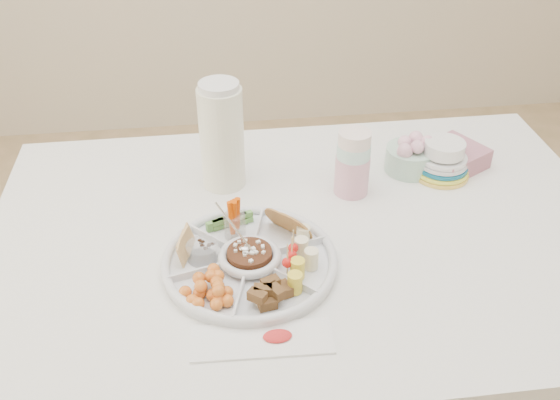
{
  "coord_description": "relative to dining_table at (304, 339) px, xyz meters",
  "views": [
    {
      "loc": [
        -0.22,
        -1.16,
        1.67
      ],
      "look_at": [
        -0.07,
        -0.02,
        0.86
      ],
      "focal_mm": 40.0,
      "sensor_mm": 36.0,
      "label": 1
    }
  ],
  "objects": [
    {
      "name": "tortillas",
      "position": [
        -0.06,
        -0.02,
        0.42
      ],
      "size": [
        0.13,
        0.13,
        0.06
      ],
      "primitive_type": null,
      "rotation": [
        0.0,
        0.0,
        0.26
      ],
      "color": "olive",
      "rests_on": "party_tray"
    },
    {
      "name": "dining_table",
      "position": [
        0.0,
        0.0,
        0.0
      ],
      "size": [
        1.52,
        1.02,
        0.76
      ],
      "primitive_type": "cube",
      "color": "white",
      "rests_on": "floor"
    },
    {
      "name": "pita_raisins",
      "position": [
        -0.27,
        -0.08,
        0.42
      ],
      "size": [
        0.12,
        0.12,
        0.05
      ],
      "primitive_type": null,
      "rotation": [
        0.0,
        0.0,
        0.26
      ],
      "color": "#EFA96D",
      "rests_on": "party_tray"
    },
    {
      "name": "cherries",
      "position": [
        -0.24,
        -0.21,
        0.42
      ],
      "size": [
        0.15,
        0.15,
        0.05
      ],
      "primitive_type": null,
      "rotation": [
        0.0,
        0.0,
        0.26
      ],
      "color": "orange",
      "rests_on": "party_tray"
    },
    {
      "name": "granola_chunks",
      "position": [
        -0.12,
        -0.24,
        0.42
      ],
      "size": [
        0.12,
        0.12,
        0.04
      ],
      "primitive_type": null,
      "rotation": [
        0.0,
        0.0,
        0.26
      ],
      "color": "brown",
      "rests_on": "party_tray"
    },
    {
      "name": "flower_bowl",
      "position": [
        0.32,
        0.23,
        0.43
      ],
      "size": [
        0.17,
        0.17,
        0.1
      ],
      "primitive_type": "cylinder",
      "rotation": [
        0.0,
        0.0,
        0.33
      ],
      "color": "#ADBFB8",
      "rests_on": "dining_table"
    },
    {
      "name": "carrot_cucumber",
      "position": [
        -0.18,
        0.01,
        0.44
      ],
      "size": [
        0.12,
        0.12,
        0.09
      ],
      "primitive_type": null,
      "rotation": [
        0.0,
        0.0,
        0.26
      ],
      "color": "#E24A00",
      "rests_on": "party_tray"
    },
    {
      "name": "plate_stack",
      "position": [
        0.4,
        0.19,
        0.43
      ],
      "size": [
        0.17,
        0.17,
        0.1
      ],
      "primitive_type": "cylinder",
      "rotation": [
        0.0,
        0.0,
        -0.16
      ],
      "color": "gold",
      "rests_on": "dining_table"
    },
    {
      "name": "party_tray",
      "position": [
        -0.15,
        -0.12,
        0.4
      ],
      "size": [
        0.46,
        0.46,
        0.04
      ],
      "primitive_type": "cylinder",
      "rotation": [
        0.0,
        0.0,
        0.26
      ],
      "color": "white",
      "rests_on": "dining_table"
    },
    {
      "name": "cup_stack",
      "position": [
        0.14,
        0.15,
        0.5
      ],
      "size": [
        0.11,
        0.11,
        0.24
      ],
      "primitive_type": "cylinder",
      "rotation": [
        0.0,
        0.0,
        -0.28
      ],
      "color": "white",
      "rests_on": "dining_table"
    },
    {
      "name": "bean_dip",
      "position": [
        -0.15,
        -0.12,
        0.41
      ],
      "size": [
        0.12,
        0.12,
        0.04
      ],
      "primitive_type": "cylinder",
      "rotation": [
        0.0,
        0.0,
        0.26
      ],
      "color": "#57351C",
      "rests_on": "party_tray"
    },
    {
      "name": "napkin_stack",
      "position": [
        0.44,
        0.23,
        0.41
      ],
      "size": [
        0.22,
        0.21,
        0.06
      ],
      "primitive_type": "cube",
      "rotation": [
        0.0,
        0.0,
        0.51
      ],
      "color": "#B26E80",
      "rests_on": "dining_table"
    },
    {
      "name": "placemat",
      "position": [
        -0.14,
        -0.33,
        0.38
      ],
      "size": [
        0.28,
        0.1,
        0.01
      ],
      "primitive_type": "cube",
      "rotation": [
        0.0,
        0.0,
        -0.04
      ],
      "color": "white",
      "rests_on": "dining_table"
    },
    {
      "name": "banana_tomato",
      "position": [
        -0.02,
        -0.15,
        0.44
      ],
      "size": [
        0.12,
        0.12,
        0.08
      ],
      "primitive_type": null,
      "rotation": [
        0.0,
        0.0,
        0.26
      ],
      "color": "#D4CA64",
      "rests_on": "party_tray"
    },
    {
      "name": "thermos",
      "position": [
        -0.19,
        0.23,
        0.52
      ],
      "size": [
        0.13,
        0.13,
        0.29
      ],
      "primitive_type": "cylinder",
      "rotation": [
        0.0,
        0.0,
        0.21
      ],
      "color": "#ECEBCE",
      "rests_on": "dining_table"
    }
  ]
}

